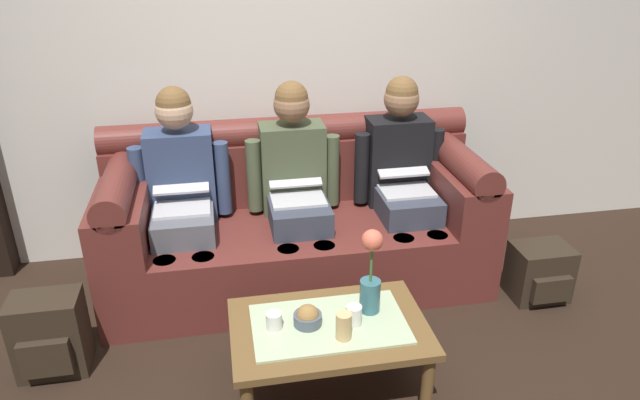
{
  "coord_description": "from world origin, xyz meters",
  "views": [
    {
      "loc": [
        -0.43,
        -1.93,
        1.99
      ],
      "look_at": [
        0.07,
        0.76,
        0.71
      ],
      "focal_mm": 32.39,
      "sensor_mm": 36.0,
      "label": 1
    }
  ],
  "objects_px": {
    "cup_near_right": "(354,315)",
    "coffee_table": "(329,333)",
    "flower_vase": "(371,275)",
    "backpack_right": "(540,273)",
    "cup_near_left": "(344,326)",
    "backpack_left": "(50,336)",
    "person_right": "(402,172)",
    "snack_bowl": "(308,317)",
    "person_middle": "(295,180)",
    "couch": "(296,223)",
    "person_left": "(181,188)",
    "cup_far_center": "(274,321)"
  },
  "relations": [
    {
      "from": "flower_vase",
      "to": "backpack_left",
      "type": "distance_m",
      "value": 1.59
    },
    {
      "from": "backpack_right",
      "to": "cup_far_center",
      "type": "bearing_deg",
      "value": -162.47
    },
    {
      "from": "couch",
      "to": "coffee_table",
      "type": "relative_size",
      "value": 2.51
    },
    {
      "from": "flower_vase",
      "to": "snack_bowl",
      "type": "bearing_deg",
      "value": -170.17
    },
    {
      "from": "cup_near_right",
      "to": "cup_far_center",
      "type": "xyz_separation_m",
      "value": [
        -0.36,
        0.03,
        -0.01
      ]
    },
    {
      "from": "flower_vase",
      "to": "backpack_left",
      "type": "relative_size",
      "value": 1.01
    },
    {
      "from": "backpack_left",
      "to": "person_middle",
      "type": "bearing_deg",
      "value": 26.12
    },
    {
      "from": "person_left",
      "to": "backpack_right",
      "type": "relative_size",
      "value": 3.68
    },
    {
      "from": "cup_near_left",
      "to": "person_left",
      "type": "bearing_deg",
      "value": 121.61
    },
    {
      "from": "cup_near_left",
      "to": "backpack_right",
      "type": "relative_size",
      "value": 0.38
    },
    {
      "from": "backpack_left",
      "to": "cup_near_right",
      "type": "bearing_deg",
      "value": -15.83
    },
    {
      "from": "flower_vase",
      "to": "backpack_right",
      "type": "distance_m",
      "value": 1.32
    },
    {
      "from": "person_right",
      "to": "snack_bowl",
      "type": "bearing_deg",
      "value": -126.77
    },
    {
      "from": "couch",
      "to": "backpack_left",
      "type": "relative_size",
      "value": 5.4
    },
    {
      "from": "couch",
      "to": "coffee_table",
      "type": "height_order",
      "value": "couch"
    },
    {
      "from": "cup_near_left",
      "to": "backpack_left",
      "type": "bearing_deg",
      "value": 159.95
    },
    {
      "from": "person_left",
      "to": "flower_vase",
      "type": "distance_m",
      "value": 1.29
    },
    {
      "from": "person_right",
      "to": "snack_bowl",
      "type": "relative_size",
      "value": 9.57
    },
    {
      "from": "coffee_table",
      "to": "backpack_right",
      "type": "xyz_separation_m",
      "value": [
        1.37,
        0.52,
        -0.16
      ]
    },
    {
      "from": "person_middle",
      "to": "backpack_right",
      "type": "bearing_deg",
      "value": -19.89
    },
    {
      "from": "backpack_left",
      "to": "cup_far_center",
      "type": "bearing_deg",
      "value": -19.14
    },
    {
      "from": "cup_near_left",
      "to": "couch",
      "type": "bearing_deg",
      "value": 92.04
    },
    {
      "from": "person_right",
      "to": "flower_vase",
      "type": "bearing_deg",
      "value": -115.32
    },
    {
      "from": "coffee_table",
      "to": "backpack_right",
      "type": "bearing_deg",
      "value": 20.8
    },
    {
      "from": "cup_near_right",
      "to": "coffee_table",
      "type": "bearing_deg",
      "value": 167.47
    },
    {
      "from": "cup_far_center",
      "to": "coffee_table",
      "type": "bearing_deg",
      "value": -2.25
    },
    {
      "from": "backpack_right",
      "to": "backpack_left",
      "type": "height_order",
      "value": "backpack_left"
    },
    {
      "from": "cup_near_right",
      "to": "cup_far_center",
      "type": "height_order",
      "value": "cup_near_right"
    },
    {
      "from": "snack_bowl",
      "to": "backpack_left",
      "type": "distance_m",
      "value": 1.28
    },
    {
      "from": "couch",
      "to": "cup_near_left",
      "type": "height_order",
      "value": "couch"
    },
    {
      "from": "person_middle",
      "to": "cup_near_right",
      "type": "bearing_deg",
      "value": -84.1
    },
    {
      "from": "snack_bowl",
      "to": "backpack_right",
      "type": "bearing_deg",
      "value": 19.19
    },
    {
      "from": "coffee_table",
      "to": "cup_near_right",
      "type": "distance_m",
      "value": 0.15
    },
    {
      "from": "person_middle",
      "to": "cup_near_right",
      "type": "distance_m",
      "value": 1.07
    },
    {
      "from": "couch",
      "to": "cup_near_right",
      "type": "height_order",
      "value": "couch"
    },
    {
      "from": "couch",
      "to": "flower_vase",
      "type": "bearing_deg",
      "value": -77.98
    },
    {
      "from": "person_middle",
      "to": "backpack_left",
      "type": "relative_size",
      "value": 2.95
    },
    {
      "from": "cup_near_right",
      "to": "person_middle",
      "type": "bearing_deg",
      "value": 95.9
    },
    {
      "from": "person_right",
      "to": "flower_vase",
      "type": "height_order",
      "value": "person_right"
    },
    {
      "from": "person_middle",
      "to": "person_right",
      "type": "bearing_deg",
      "value": -0.02
    },
    {
      "from": "snack_bowl",
      "to": "cup_near_left",
      "type": "height_order",
      "value": "cup_near_left"
    },
    {
      "from": "person_middle",
      "to": "coffee_table",
      "type": "relative_size",
      "value": 1.37
    },
    {
      "from": "coffee_table",
      "to": "cup_near_left",
      "type": "xyz_separation_m",
      "value": [
        0.04,
        -0.11,
        0.12
      ]
    },
    {
      "from": "person_right",
      "to": "coffee_table",
      "type": "bearing_deg",
      "value": -122.81
    },
    {
      "from": "person_right",
      "to": "couch",
      "type": "bearing_deg",
      "value": 179.68
    },
    {
      "from": "couch",
      "to": "cup_near_left",
      "type": "relative_size",
      "value": 17.7
    },
    {
      "from": "cup_near_left",
      "to": "backpack_left",
      "type": "relative_size",
      "value": 0.31
    },
    {
      "from": "person_middle",
      "to": "snack_bowl",
      "type": "relative_size",
      "value": 9.57
    },
    {
      "from": "cup_near_right",
      "to": "backpack_left",
      "type": "distance_m",
      "value": 1.49
    },
    {
      "from": "person_left",
      "to": "coffee_table",
      "type": "distance_m",
      "value": 1.26
    }
  ]
}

